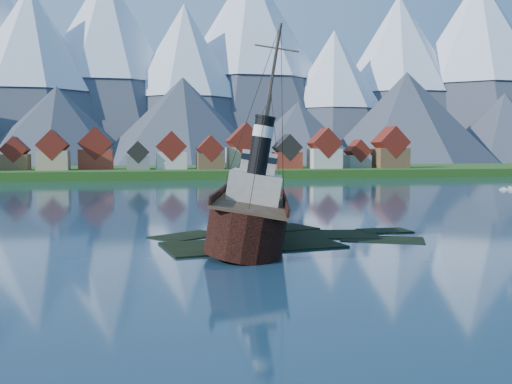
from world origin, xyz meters
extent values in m
plane|color=#193347|center=(0.00, 0.00, 0.00)|extent=(1400.00, 1400.00, 0.00)
cube|color=black|center=(-3.00, -2.00, -0.32)|extent=(19.08, 11.42, 1.00)
cube|color=black|center=(6.00, 4.00, -0.38)|extent=(15.15, 9.76, 1.00)
cube|color=black|center=(2.00, 9.00, -0.28)|extent=(11.45, 9.06, 1.00)
cube|color=black|center=(12.00, -1.00, -0.42)|extent=(10.27, 8.34, 1.00)
cube|color=black|center=(-9.00, 6.00, -0.40)|extent=(9.42, 8.68, 1.00)
cube|color=black|center=(15.00, 5.00, -0.35)|extent=(6.00, 4.00, 1.00)
cube|color=#264A15|center=(0.00, 170.00, 0.00)|extent=(600.00, 80.00, 3.20)
cube|color=#3F3D38|center=(0.00, 132.00, 0.00)|extent=(600.00, 2.50, 2.00)
cube|color=brown|center=(-56.00, 153.00, 5.75)|extent=(9.00, 8.00, 5.50)
cube|color=maroon|center=(-56.00, 153.00, 10.12)|extent=(9.16, 8.16, 9.16)
cube|color=tan|center=(-43.00, 150.00, 6.40)|extent=(10.50, 9.00, 6.80)
cube|color=maroon|center=(-43.00, 150.00, 11.69)|extent=(10.69, 9.18, 10.69)
cube|color=maroon|center=(-29.00, 156.00, 6.60)|extent=(12.00, 8.50, 7.20)
cube|color=maroon|center=(-29.00, 156.00, 12.36)|extent=(12.22, 8.67, 12.22)
cube|color=slate|center=(-14.00, 151.00, 5.40)|extent=(8.00, 7.00, 4.80)
cube|color=black|center=(-14.00, 151.00, 9.24)|extent=(8.15, 7.14, 8.15)
cube|color=beige|center=(-2.00, 154.00, 6.20)|extent=(11.00, 9.50, 6.40)
cube|color=maroon|center=(-2.00, 154.00, 11.38)|extent=(11.20, 9.69, 11.20)
cube|color=brown|center=(12.00, 150.00, 5.90)|extent=(9.50, 8.00, 5.80)
cube|color=maroon|center=(12.00, 150.00, 10.51)|extent=(9.67, 8.16, 9.67)
cube|color=tan|center=(26.00, 155.00, 7.00)|extent=(13.50, 10.00, 8.00)
cube|color=maroon|center=(26.00, 155.00, 13.43)|extent=(13.75, 10.20, 13.75)
cube|color=maroon|center=(42.00, 152.00, 6.10)|extent=(10.00, 8.50, 6.20)
cube|color=black|center=(42.00, 152.00, 11.00)|extent=(10.18, 8.67, 10.18)
cube|color=beige|center=(56.00, 149.00, 6.75)|extent=(11.50, 9.00, 7.50)
cube|color=maroon|center=(56.00, 149.00, 12.57)|extent=(11.71, 9.18, 11.71)
cube|color=slate|center=(71.00, 153.00, 5.50)|extent=(9.00, 7.50, 5.00)
cube|color=maroon|center=(71.00, 153.00, 9.62)|extent=(9.16, 7.65, 9.16)
cube|color=brown|center=(84.00, 151.00, 6.90)|extent=(12.50, 10.00, 7.80)
cube|color=maroon|center=(84.00, 151.00, 13.05)|extent=(12.73, 10.20, 12.73)
cone|color=#2D333D|center=(-100.00, 455.00, 73.00)|extent=(180.00, 180.00, 150.00)
cone|color=white|center=(-100.00, 455.00, 103.00)|extent=(111.60, 111.60, 90.00)
cone|color=#2D333D|center=(-40.00, 495.00, 88.00)|extent=(210.00, 210.00, 180.00)
cone|color=white|center=(-40.00, 495.00, 124.00)|extent=(130.20, 130.20, 108.00)
cone|color=#2D333D|center=(30.00, 470.00, 70.50)|extent=(170.00, 170.00, 145.00)
cone|color=white|center=(30.00, 470.00, 99.50)|extent=(105.40, 105.40, 87.00)
cone|color=#2D333D|center=(100.00, 515.00, 98.00)|extent=(240.00, 240.00, 200.00)
cone|color=white|center=(100.00, 515.00, 138.00)|extent=(148.80, 148.80, 120.00)
cone|color=#2D333D|center=(170.00, 460.00, 60.50)|extent=(150.00, 150.00, 125.00)
cone|color=white|center=(170.00, 460.00, 85.50)|extent=(93.00, 93.00, 75.00)
cone|color=#2D333D|center=(250.00, 490.00, 83.00)|extent=(200.00, 200.00, 170.00)
cone|color=white|center=(250.00, 490.00, 117.00)|extent=(124.00, 124.00, 102.00)
cone|color=#2D333D|center=(330.00, 475.00, 93.00)|extent=(230.00, 230.00, 190.00)
cone|color=white|center=(330.00, 475.00, 131.00)|extent=(142.60, 142.60, 114.00)
cone|color=#2D333D|center=(-70.00, 374.00, 27.00)|extent=(120.00, 120.00, 58.00)
cone|color=#2D333D|center=(20.00, 369.00, 31.00)|extent=(136.00, 136.00, 66.00)
cone|color=#2D333D|center=(110.00, 373.00, 23.00)|extent=(110.00, 110.00, 50.00)
cone|color=#2D333D|center=(200.00, 370.00, 35.50)|extent=(150.00, 150.00, 75.00)
cone|color=#2D333D|center=(290.00, 371.00, 28.00)|extent=(124.00, 124.00, 60.00)
cube|color=black|center=(-2.90, 1.43, 2.30)|extent=(7.17, 20.64, 4.30)
cone|color=black|center=(-2.90, 14.82, 2.30)|extent=(7.17, 7.17, 7.17)
cylinder|color=black|center=(-2.90, -8.89, 2.30)|extent=(7.17, 7.17, 4.30)
cube|color=#4C3826|center=(-2.90, 1.43, 4.55)|extent=(7.02, 27.23, 0.26)
cube|color=black|center=(-6.34, 1.43, 5.01)|extent=(0.20, 26.37, 0.92)
cube|color=black|center=(0.54, 1.43, 5.01)|extent=(0.20, 26.37, 0.92)
cube|color=#ADA89E|center=(-2.90, -0.11, 6.09)|extent=(5.32, 8.70, 3.07)
cube|color=#ADA89E|center=(-2.90, 0.92, 8.75)|extent=(3.69, 4.09, 2.25)
cylinder|color=black|center=(-2.90, -3.48, 10.49)|extent=(1.95, 1.95, 5.73)
cylinder|color=silver|center=(-2.90, -3.48, 11.92)|extent=(2.05, 2.05, 1.13)
cylinder|color=#473828|center=(-2.90, 9.62, 10.80)|extent=(0.29, 0.29, 12.28)
cylinder|color=#473828|center=(-2.90, -1.13, 16.53)|extent=(0.33, 0.33, 13.31)
camera|label=1|loc=(-14.65, -59.49, 9.90)|focal=40.00mm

